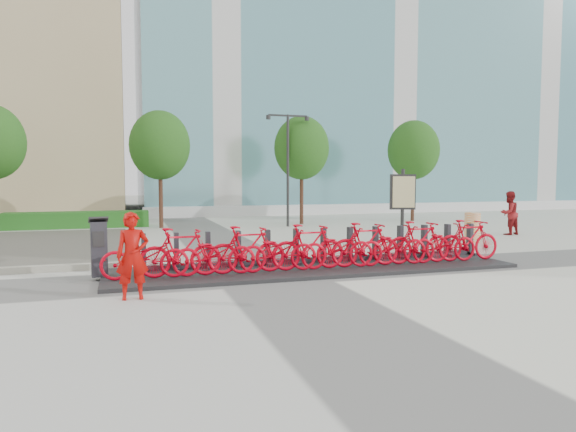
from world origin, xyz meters
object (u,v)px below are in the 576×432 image
object	(u,v)px
bike_0	(145,256)
worker_red	(133,256)
map_sign	(403,195)
pedestrian	(509,213)
construction_barrel	(472,227)
kiosk	(99,248)

from	to	relation	value
bike_0	worker_red	distance (m)	1.50
worker_red	map_sign	distance (m)	9.68
map_sign	pedestrian	bearing A→B (deg)	35.99
pedestrian	construction_barrel	world-z (taller)	pedestrian
worker_red	pedestrian	xyz separation A→B (m)	(13.91, 6.64, 0.05)
kiosk	worker_red	bearing A→B (deg)	-78.31
bike_0	map_sign	bearing A→B (deg)	-66.67
bike_0	kiosk	distance (m)	1.09
worker_red	construction_barrel	distance (m)	12.26
worker_red	map_sign	xyz separation A→B (m)	(8.29, 4.92, 0.85)
worker_red	construction_barrel	bearing A→B (deg)	23.54
worker_red	pedestrian	bearing A→B (deg)	24.17
bike_0	construction_barrel	bearing A→B (deg)	-71.17
bike_0	construction_barrel	world-z (taller)	bike_0
construction_barrel	map_sign	size ratio (longest dim) A/B	0.41
kiosk	pedestrian	distance (m)	15.28
bike_0	pedestrian	xyz separation A→B (m)	(13.65, 5.18, 0.29)
bike_0	pedestrian	bearing A→B (deg)	-69.21
bike_0	map_sign	xyz separation A→B (m)	(8.03, 3.46, 1.08)
pedestrian	construction_barrel	distance (m)	3.18
construction_barrel	worker_red	bearing A→B (deg)	-155.11
worker_red	map_sign	world-z (taller)	map_sign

